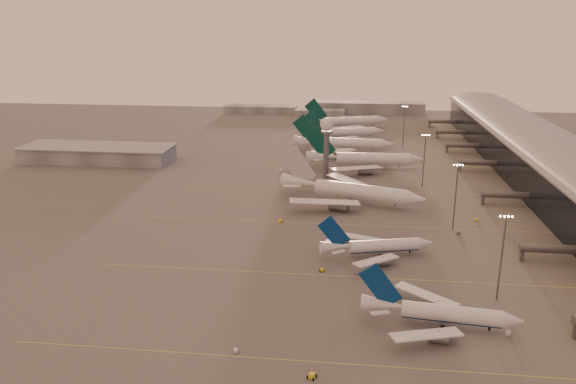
# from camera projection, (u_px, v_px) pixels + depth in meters

# --- Properties ---
(ground) EXTENTS (700.00, 700.00, 0.00)m
(ground) POSITION_uv_depth(u_px,v_px,m) (286.00, 288.00, 159.51)
(ground) COLOR #585555
(ground) RESTS_ON ground
(taxiway_markings) EXTENTS (180.00, 185.25, 0.02)m
(taxiway_markings) POSITION_uv_depth(u_px,v_px,m) (383.00, 225.00, 209.37)
(taxiway_markings) COLOR gold
(taxiway_markings) RESTS_ON ground
(terminal) EXTENTS (57.00, 362.00, 23.04)m
(terminal) POSITION_uv_depth(u_px,v_px,m) (557.00, 168.00, 249.00)
(terminal) COLOR black
(terminal) RESTS_ON ground
(hangar) EXTENTS (82.00, 27.00, 8.50)m
(hangar) POSITION_uv_depth(u_px,v_px,m) (98.00, 153.00, 304.79)
(hangar) COLOR slate
(hangar) RESTS_ON ground
(radar_tower) EXTENTS (6.40, 6.40, 31.10)m
(radar_tower) POSITION_uv_depth(u_px,v_px,m) (327.00, 135.00, 266.94)
(radar_tower) COLOR #56595E
(radar_tower) RESTS_ON ground
(mast_a) EXTENTS (3.60, 0.56, 25.00)m
(mast_a) POSITION_uv_depth(u_px,v_px,m) (502.00, 253.00, 149.02)
(mast_a) COLOR #56595E
(mast_a) RESTS_ON ground
(mast_b) EXTENTS (3.60, 0.56, 25.00)m
(mast_b) POSITION_uv_depth(u_px,v_px,m) (456.00, 193.00, 201.64)
(mast_b) COLOR #56595E
(mast_b) RESTS_ON ground
(mast_c) EXTENTS (3.60, 0.56, 25.00)m
(mast_c) POSITION_uv_depth(u_px,v_px,m) (424.00, 158.00, 254.48)
(mast_c) COLOR #56595E
(mast_c) RESTS_ON ground
(mast_d) EXTENTS (3.60, 0.56, 25.00)m
(mast_d) POSITION_uv_depth(u_px,v_px,m) (404.00, 124.00, 340.25)
(mast_d) COLOR #56595E
(mast_d) RESTS_ON ground
(distant_horizon) EXTENTS (165.00, 37.50, 9.00)m
(distant_horizon) POSITION_uv_depth(u_px,v_px,m) (336.00, 108.00, 467.14)
(distant_horizon) COLOR slate
(distant_horizon) RESTS_ON ground
(narrowbody_near) EXTENTS (39.87, 31.67, 15.60)m
(narrowbody_near) POSITION_uv_depth(u_px,v_px,m) (440.00, 315.00, 138.57)
(narrowbody_near) COLOR silver
(narrowbody_near) RESTS_ON ground
(narrowbody_mid) EXTENTS (37.30, 29.38, 14.88)m
(narrowbody_mid) POSITION_uv_depth(u_px,v_px,m) (376.00, 248.00, 180.37)
(narrowbody_mid) COLOR silver
(narrowbody_mid) RESTS_ON ground
(widebody_white) EXTENTS (61.22, 48.25, 22.38)m
(widebody_white) POSITION_uv_depth(u_px,v_px,m) (351.00, 194.00, 234.05)
(widebody_white) COLOR silver
(widebody_white) RESTS_ON ground
(greentail_a) EXTENTS (61.13, 49.25, 22.19)m
(greentail_a) POSITION_uv_depth(u_px,v_px,m) (365.00, 161.00, 288.64)
(greentail_a) COLOR silver
(greentail_a) RESTS_ON ground
(greentail_b) EXTENTS (58.95, 47.59, 21.41)m
(greentail_b) POSITION_uv_depth(u_px,v_px,m) (344.00, 145.00, 327.03)
(greentail_b) COLOR silver
(greentail_b) RESTS_ON ground
(greentail_c) EXTENTS (52.56, 41.83, 19.65)m
(greentail_c) POSITION_uv_depth(u_px,v_px,m) (344.00, 134.00, 361.60)
(greentail_c) COLOR silver
(greentail_c) RESTS_ON ground
(greentail_d) EXTENTS (59.53, 47.23, 22.58)m
(greentail_d) POSITION_uv_depth(u_px,v_px,m) (348.00, 123.00, 397.13)
(greentail_d) COLOR silver
(greentail_d) RESTS_ON ground
(gsv_truck_a) EXTENTS (5.31, 3.04, 2.03)m
(gsv_truck_a) POSITION_uv_depth(u_px,v_px,m) (237.00, 348.00, 128.24)
(gsv_truck_a) COLOR silver
(gsv_truck_a) RESTS_ON ground
(gsv_tug_near) EXTENTS (3.74, 4.52, 1.11)m
(gsv_tug_near) POSITION_uv_depth(u_px,v_px,m) (312.00, 376.00, 119.01)
(gsv_tug_near) COLOR yellow
(gsv_tug_near) RESTS_ON ground
(gsv_catering_a) EXTENTS (4.89, 2.46, 3.95)m
(gsv_catering_a) POSITION_uv_depth(u_px,v_px,m) (510.00, 328.00, 135.19)
(gsv_catering_a) COLOR silver
(gsv_catering_a) RESTS_ON ground
(gsv_tug_mid) EXTENTS (3.23, 3.68, 0.90)m
(gsv_tug_mid) POSITION_uv_depth(u_px,v_px,m) (322.00, 270.00, 170.09)
(gsv_tug_mid) COLOR yellow
(gsv_tug_mid) RESTS_ON ground
(gsv_truck_b) EXTENTS (6.22, 3.93, 2.36)m
(gsv_truck_b) POSITION_uv_depth(u_px,v_px,m) (460.00, 232.00, 199.37)
(gsv_truck_b) COLOR #4F5154
(gsv_truck_b) RESTS_ON ground
(gsv_truck_c) EXTENTS (5.73, 5.61, 2.38)m
(gsv_truck_c) POSITION_uv_depth(u_px,v_px,m) (281.00, 219.00, 211.97)
(gsv_truck_c) COLOR yellow
(gsv_truck_c) RESTS_ON ground
(gsv_catering_b) EXTENTS (5.23, 3.82, 3.92)m
(gsv_catering_b) POSITION_uv_depth(u_px,v_px,m) (477.00, 216.00, 212.86)
(gsv_catering_b) COLOR yellow
(gsv_catering_b) RESTS_ON ground
(gsv_tug_far) EXTENTS (3.17, 3.72, 0.91)m
(gsv_tug_far) POSITION_uv_depth(u_px,v_px,m) (347.00, 186.00, 257.25)
(gsv_tug_far) COLOR #4F5154
(gsv_tug_far) RESTS_ON ground
(gsv_truck_d) EXTENTS (3.33, 5.55, 2.11)m
(gsv_truck_d) POSITION_uv_depth(u_px,v_px,m) (282.00, 169.00, 285.34)
(gsv_truck_d) COLOR silver
(gsv_truck_d) RESTS_ON ground
(gsv_tug_hangar) EXTENTS (3.09, 1.95, 0.86)m
(gsv_tug_hangar) POSITION_uv_depth(u_px,v_px,m) (420.00, 160.00, 306.03)
(gsv_tug_hangar) COLOR yellow
(gsv_tug_hangar) RESTS_ON ground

